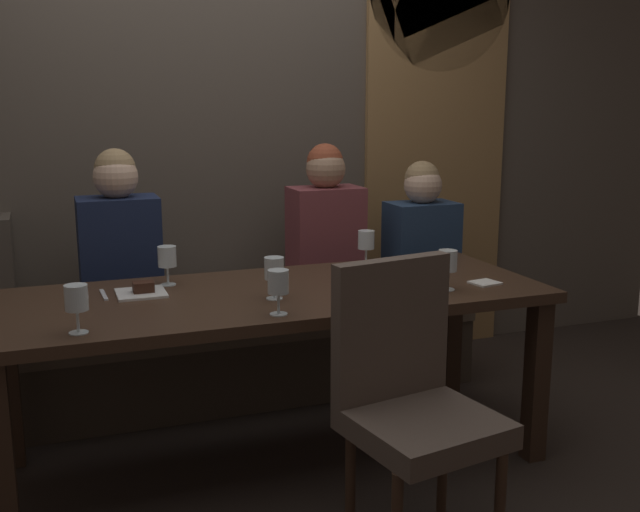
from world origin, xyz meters
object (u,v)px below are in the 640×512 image
Objects in this scene: banquette_bench at (235,357)px; wine_glass_end_right at (448,263)px; fork_on_table at (104,295)px; wine_glass_near_right at (278,283)px; chair_near_side at (410,390)px; espresso_cup at (392,279)px; wine_glass_near_left at (274,269)px; diner_far_end at (421,234)px; dining_table at (274,312)px; wine_glass_far_left at (76,300)px; dessert_plate at (142,291)px; wine_glass_center_back at (167,259)px; wine_glass_center_front at (366,242)px; diner_bearded at (326,230)px; diner_redhead at (120,245)px.

wine_glass_end_right is at bearing -54.33° from banquette_bench.
wine_glass_end_right reaches higher than fork_on_table.
wine_glass_near_right is 0.76m from fork_on_table.
chair_near_side is 8.17× the size of espresso_cup.
diner_far_end is at bearing 37.25° from wine_glass_near_left.
wine_glass_end_right is 1.00× the size of wine_glass_near_right.
diner_far_end is (0.78, 1.42, 0.24)m from chair_near_side.
dining_table is 13.41× the size of wine_glass_far_left.
fork_on_table is (-1.68, -0.53, -0.05)m from diner_far_end.
dessert_plate is (-0.47, 0.25, -0.10)m from wine_glass_near_left.
dessert_plate is at bearing -159.95° from diner_far_end.
wine_glass_center_back is at bearing 155.66° from wine_glass_end_right.
diner_far_end is at bearing 42.53° from wine_glass_near_right.
dining_table is 0.24m from wine_glass_near_left.
wine_glass_center_back is 0.93m from espresso_cup.
diner_far_end reaches higher than espresso_cup.
dining_table is 13.41× the size of wine_glass_near_right.
wine_glass_near_left is 0.69m from fork_on_table.
espresso_cup is (-0.54, -0.77, -0.03)m from diner_far_end.
espresso_cup is at bearing 69.68° from chair_near_side.
wine_glass_center_front is (-0.49, -0.39, 0.06)m from diner_far_end.
diner_bearded is 0.42m from wine_glass_center_front.
wine_glass_near_left is at bearing -122.21° from diner_bearded.
diner_far_end is 0.63m from wine_glass_center_front.
dessert_plate is at bearing 152.32° from wine_glass_near_left.
diner_bearded reaches higher than wine_glass_center_back.
dessert_plate is (-1.53, -0.56, -0.04)m from diner_far_end.
wine_glass_center_back is 1.00× the size of wine_glass_end_right.
fork_on_table is at bearing -102.77° from diner_redhead.
chair_near_side is 1.27m from fork_on_table.
wine_glass_end_right is (0.17, -0.94, 0.01)m from diner_bearded.
wine_glass_near_right is 0.96× the size of fork_on_table.
banquette_bench is (0.00, 0.70, -0.42)m from dining_table.
wine_glass_far_left is (-1.43, -0.08, -0.00)m from wine_glass_end_right.
banquette_bench is 1.48m from chair_near_side.
diner_redhead is at bearing 143.20° from wine_glass_end_right.
fork_on_table is (-1.14, -0.55, -0.10)m from diner_bearded.
chair_near_side is at bearing -65.41° from wine_glass_near_left.
diner_redhead is 1.14× the size of diner_far_end.
chair_near_side is at bearing -71.13° from dining_table.
dessert_plate is (-1.04, -0.17, -0.10)m from wine_glass_center_front.
chair_near_side reaches higher than wine_glass_near_right.
diner_redhead is 1.03m from diner_bearded.
dining_table is at bearing 21.77° from wine_glass_far_left.
wine_glass_near_right reaches higher than banquette_bench.
wine_glass_center_front is at bearing 45.64° from wine_glass_near_right.
wine_glass_near_right reaches higher than fork_on_table.
dining_table is 2.24× the size of chair_near_side.
diner_redhead reaches higher than wine_glass_near_left.
diner_bearded is at bearing 39.20° from wine_glass_far_left.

